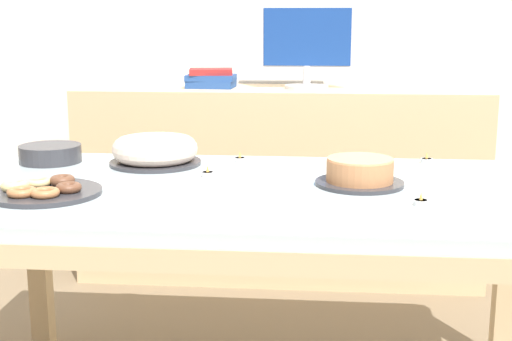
% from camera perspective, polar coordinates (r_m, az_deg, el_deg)
% --- Properties ---
extents(wall_back, '(8.00, 0.10, 2.60)m').
position_cam_1_polar(wall_back, '(3.63, 2.28, 13.15)').
color(wall_back, white).
rests_on(wall_back, ground).
extents(dining_table, '(1.83, 0.97, 0.75)m').
position_cam_1_polar(dining_table, '(2.12, -0.07, -3.46)').
color(dining_table, silver).
rests_on(dining_table, ground).
extents(sideboard, '(1.90, 0.44, 0.91)m').
position_cam_1_polar(sideboard, '(3.42, 1.90, -1.03)').
color(sideboard, '#D1B284').
rests_on(sideboard, ground).
extents(computer_monitor, '(0.42, 0.20, 0.38)m').
position_cam_1_polar(computer_monitor, '(3.33, 4.11, 9.81)').
color(computer_monitor, silver).
rests_on(computer_monitor, sideboard).
extents(book_stack, '(0.23, 0.17, 0.09)m').
position_cam_1_polar(book_stack, '(3.38, -3.61, 7.36)').
color(book_stack, '#23478C').
rests_on(book_stack, sideboard).
extents(cake_chocolate_round, '(0.26, 0.26, 0.08)m').
position_cam_1_polar(cake_chocolate_round, '(2.13, 8.31, -0.18)').
color(cake_chocolate_round, '#333338').
rests_on(cake_chocolate_round, dining_table).
extents(cake_golden_bundt, '(0.31, 0.31, 0.10)m').
position_cam_1_polar(cake_golden_bundt, '(2.43, -8.08, 1.57)').
color(cake_golden_bundt, '#333338').
rests_on(cake_golden_bundt, dining_table).
extents(pastry_platter, '(0.32, 0.32, 0.04)m').
position_cam_1_polar(pastry_platter, '(2.08, -16.63, -1.52)').
color(pastry_platter, '#333338').
rests_on(pastry_platter, dining_table).
extents(plate_stack, '(0.21, 0.21, 0.06)m').
position_cam_1_polar(plate_stack, '(2.54, -16.13, 1.30)').
color(plate_stack, '#333338').
rests_on(plate_stack, dining_table).
extents(tealight_left_edge, '(0.04, 0.04, 0.04)m').
position_cam_1_polar(tealight_left_edge, '(2.45, -1.30, 0.91)').
color(tealight_left_edge, silver).
rests_on(tealight_left_edge, dining_table).
extents(tealight_near_front, '(0.04, 0.04, 0.04)m').
position_cam_1_polar(tealight_near_front, '(2.43, 6.44, 0.74)').
color(tealight_near_front, silver).
rests_on(tealight_near_front, dining_table).
extents(tealight_centre, '(0.04, 0.04, 0.04)m').
position_cam_1_polar(tealight_centre, '(2.50, 13.48, 0.82)').
color(tealight_centre, silver).
rests_on(tealight_centre, dining_table).
extents(tealight_right_edge, '(0.04, 0.04, 0.04)m').
position_cam_1_polar(tealight_right_edge, '(2.23, -3.89, -0.26)').
color(tealight_right_edge, silver).
rests_on(tealight_right_edge, dining_table).
extents(tealight_near_cakes, '(0.04, 0.04, 0.04)m').
position_cam_1_polar(tealight_near_cakes, '(1.93, 13.04, -2.46)').
color(tealight_near_cakes, silver).
rests_on(tealight_near_cakes, dining_table).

